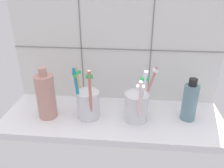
# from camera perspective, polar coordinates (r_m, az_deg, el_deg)

# --- Properties ---
(counter_slab) EXTENTS (0.64, 0.22, 0.02)m
(counter_slab) POSITION_cam_1_polar(r_m,az_deg,el_deg) (0.69, 0.05, -8.66)
(counter_slab) COLOR silver
(counter_slab) RESTS_ON ground
(tile_wall_back) EXTENTS (0.64, 0.02, 0.45)m
(tile_wall_back) POSITION_cam_1_polar(r_m,az_deg,el_deg) (0.71, 1.01, 11.46)
(tile_wall_back) COLOR silver
(tile_wall_back) RESTS_ON ground
(toothbrush_cup_left) EXTENTS (0.08, 0.09, 0.16)m
(toothbrush_cup_left) POSITION_cam_1_polar(r_m,az_deg,el_deg) (0.66, -6.02, -4.61)
(toothbrush_cup_left) COLOR silver
(toothbrush_cup_left) RESTS_ON counter_slab
(toothbrush_cup_right) EXTENTS (0.09, 0.12, 0.17)m
(toothbrush_cup_right) POSITION_cam_1_polar(r_m,az_deg,el_deg) (0.65, 6.14, -5.23)
(toothbrush_cup_right) COLOR silver
(toothbrush_cup_right) RESTS_ON counter_slab
(ceramic_vase) EXTENTS (0.05, 0.05, 0.15)m
(ceramic_vase) POSITION_cam_1_polar(r_m,az_deg,el_deg) (0.68, -16.02, -2.86)
(ceramic_vase) COLOR tan
(ceramic_vase) RESTS_ON counter_slab
(soap_bottle) EXTENTS (0.04, 0.04, 0.13)m
(soap_bottle) POSITION_cam_1_polar(r_m,az_deg,el_deg) (0.68, 18.68, -4.13)
(soap_bottle) COLOR slate
(soap_bottle) RESTS_ON counter_slab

